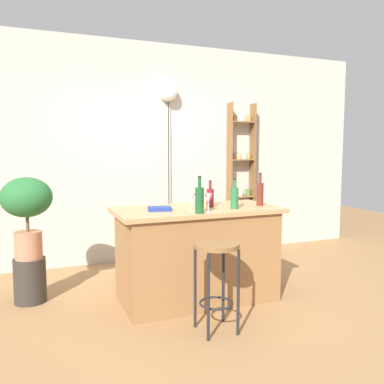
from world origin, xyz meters
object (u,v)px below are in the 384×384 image
(bottle_olive_oil, at_px, (234,197))
(pendant_globe_light, at_px, (168,94))
(bar_stool, at_px, (216,266))
(cookbook, at_px, (160,209))
(wine_glass_left, at_px, (192,198))
(spice_shelf, at_px, (241,177))
(bottle_spirits_clear, at_px, (200,199))
(plant_stool, at_px, (30,280))
(bottle_wine_red, at_px, (210,197))
(wine_glass_center, at_px, (208,199))
(bottle_sauce_amber, at_px, (260,193))
(potted_plant, at_px, (27,206))

(bottle_olive_oil, height_order, pendant_globe_light, pendant_globe_light)
(bar_stool, xyz_separation_m, cookbook, (-0.25, 0.67, 0.37))
(wine_glass_left, distance_m, pendant_globe_light, 2.07)
(bar_stool, bearing_deg, spice_shelf, 56.84)
(cookbook, bearing_deg, wine_glass_left, -12.90)
(bottle_olive_oil, height_order, wine_glass_left, bottle_olive_oil)
(bottle_spirits_clear, distance_m, pendant_globe_light, 2.19)
(plant_stool, relative_size, bottle_olive_oil, 1.48)
(bottle_wine_red, distance_m, wine_glass_center, 0.30)
(spice_shelf, relative_size, bottle_spirits_clear, 6.36)
(bottle_sauce_amber, xyz_separation_m, wine_glass_center, (-0.64, -0.17, -0.01))
(bottle_sauce_amber, height_order, bottle_wine_red, bottle_sauce_amber)
(bar_stool, bearing_deg, wine_glass_left, 88.73)
(pendant_globe_light, bearing_deg, spice_shelf, -2.04)
(potted_plant, relative_size, cookbook, 3.65)
(cookbook, height_order, pendant_globe_light, pendant_globe_light)
(potted_plant, bearing_deg, plant_stool, -90.00)
(plant_stool, xyz_separation_m, pendant_globe_light, (1.74, 1.00, 1.94))
(plant_stool, relative_size, cookbook, 2.01)
(cookbook, bearing_deg, bar_stool, -56.83)
(cookbook, bearing_deg, pendant_globe_light, 80.69)
(plant_stool, height_order, wine_glass_left, wine_glass_left)
(spice_shelf, bearing_deg, wine_glass_center, -126.69)
(potted_plant, xyz_separation_m, bottle_olive_oil, (1.80, -0.71, 0.08))
(bar_stool, xyz_separation_m, pendant_globe_light, (0.37, 2.23, 1.61))
(potted_plant, bearing_deg, cookbook, -26.66)
(bottle_wine_red, height_order, pendant_globe_light, pendant_globe_light)
(bottle_wine_red, relative_size, pendant_globe_light, 0.11)
(spice_shelf, xyz_separation_m, potted_plant, (-2.80, -0.96, -0.13))
(wine_glass_left, relative_size, pendant_globe_light, 0.07)
(plant_stool, xyz_separation_m, cookbook, (1.11, -0.56, 0.70))
(spice_shelf, height_order, bottle_wine_red, spice_shelf)
(potted_plant, bearing_deg, wine_glass_left, -26.43)
(plant_stool, xyz_separation_m, wine_glass_center, (1.49, -0.79, 0.80))
(spice_shelf, relative_size, potted_plant, 2.71)
(bottle_olive_oil, xyz_separation_m, wine_glass_center, (-0.31, -0.08, 0.01))
(spice_shelf, relative_size, pendant_globe_light, 0.91)
(bar_stool, bearing_deg, cookbook, 110.63)
(spice_shelf, distance_m, bottle_wine_red, 1.90)
(bottle_olive_oil, relative_size, wine_glass_center, 1.73)
(bar_stool, xyz_separation_m, plant_stool, (-1.37, 1.23, -0.32))
(potted_plant, height_order, wine_glass_left, potted_plant)
(bar_stool, bearing_deg, plant_stool, 138.04)
(spice_shelf, xyz_separation_m, wine_glass_center, (-1.31, -1.76, -0.05))
(pendant_globe_light, bearing_deg, plant_stool, -150.07)
(bottle_spirits_clear, relative_size, cookbook, 1.56)
(bottle_sauce_amber, height_order, wine_glass_center, bottle_sauce_amber)
(pendant_globe_light, bearing_deg, wine_glass_center, -97.94)
(bottle_sauce_amber, relative_size, bottle_wine_red, 1.26)
(spice_shelf, height_order, potted_plant, spice_shelf)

